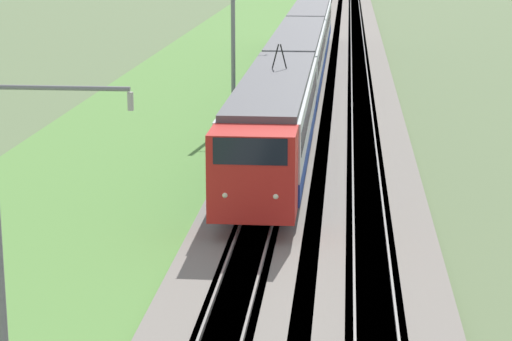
# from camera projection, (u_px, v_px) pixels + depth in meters

# --- Properties ---
(ballast_main) EXTENTS (240.00, 4.40, 0.30)m
(ballast_main) POSITION_uv_depth(u_px,v_px,m) (298.00, 94.00, 61.20)
(ballast_main) COLOR gray
(ballast_main) RESTS_ON ground
(ballast_adjacent) EXTENTS (240.00, 4.40, 0.30)m
(ballast_adjacent) POSITION_uv_depth(u_px,v_px,m) (360.00, 95.00, 60.86)
(ballast_adjacent) COLOR gray
(ballast_adjacent) RESTS_ON ground
(track_main) EXTENTS (240.00, 1.57, 0.45)m
(track_main) POSITION_uv_depth(u_px,v_px,m) (298.00, 94.00, 61.19)
(track_main) COLOR #4C4238
(track_main) RESTS_ON ground
(track_adjacent) EXTENTS (240.00, 1.57, 0.45)m
(track_adjacent) POSITION_uv_depth(u_px,v_px,m) (360.00, 95.00, 60.86)
(track_adjacent) COLOR #4C4238
(track_adjacent) RESTS_ON ground
(grass_verge) EXTENTS (240.00, 11.68, 0.12)m
(grass_verge) POSITION_uv_depth(u_px,v_px,m) (191.00, 94.00, 61.81)
(grass_verge) COLOR #5B8E42
(grass_verge) RESTS_ON ground
(passenger_train) EXTENTS (59.00, 2.94, 5.20)m
(passenger_train) POSITION_uv_depth(u_px,v_px,m) (298.00, 58.00, 59.93)
(passenger_train) COLOR red
(passenger_train) RESTS_ON ground
(catenary_mast_near) EXTENTS (0.22, 2.56, 8.55)m
(catenary_mast_near) POSITION_uv_depth(u_px,v_px,m) (1.00, 274.00, 17.04)
(catenary_mast_near) COLOR slate
(catenary_mast_near) RESTS_ON ground
(catenary_mast_mid) EXTENTS (0.22, 2.56, 8.80)m
(catenary_mast_mid) POSITION_uv_depth(u_px,v_px,m) (234.00, 38.00, 51.43)
(catenary_mast_mid) COLOR slate
(catenary_mast_mid) RESTS_ON ground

